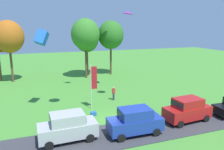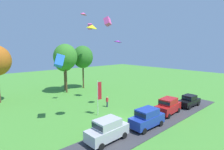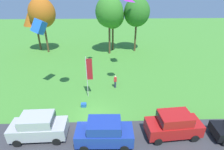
{
  "view_description": "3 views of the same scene",
  "coord_description": "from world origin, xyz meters",
  "px_view_note": "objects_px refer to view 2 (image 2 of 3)",
  "views": [
    {
      "loc": [
        -6.6,
        -18.51,
        9.01
      ],
      "look_at": [
        2.08,
        5.96,
        3.19
      ],
      "focal_mm": 35.0,
      "sensor_mm": 36.0,
      "label": 1
    },
    {
      "loc": [
        -15.32,
        -15.05,
        9.39
      ],
      "look_at": [
        1.78,
        4.13,
        5.48
      ],
      "focal_mm": 28.0,
      "sensor_mm": 36.0,
      "label": 2
    },
    {
      "loc": [
        1.19,
        -13.49,
        11.64
      ],
      "look_at": [
        1.77,
        4.02,
        2.74
      ],
      "focal_mm": 28.0,
      "sensor_mm": 36.0,
      "label": 3
    }
  ],
  "objects_px": {
    "kite_delta_mid_center": "(118,41)",
    "kite_box_near_flag": "(90,27)",
    "car_suv_mid_row": "(147,117)",
    "person_beside_suv": "(107,102)",
    "tree_far_right": "(64,61)",
    "kite_delta_high_left": "(92,27)",
    "tree_right_of_center": "(83,57)",
    "kite_diamond_over_trees": "(84,14)",
    "tree_far_left": "(65,57)",
    "car_sedan_far_end": "(189,100)",
    "kite_box_topmost": "(59,61)",
    "car_suv_near_entrance": "(168,105)",
    "flag_banner": "(99,93)",
    "car_suv_by_flagpole": "(107,129)",
    "kite_box_high_right": "(107,22)",
    "cooler_box": "(105,119)"
  },
  "relations": [
    {
      "from": "car_suv_by_flagpole",
      "to": "kite_delta_mid_center",
      "type": "xyz_separation_m",
      "value": [
        8.06,
        6.95,
        9.2
      ]
    },
    {
      "from": "car_suv_by_flagpole",
      "to": "kite_diamond_over_trees",
      "type": "distance_m",
      "value": 18.67
    },
    {
      "from": "person_beside_suv",
      "to": "tree_far_right",
      "type": "bearing_deg",
      "value": 89.09
    },
    {
      "from": "car_suv_mid_row",
      "to": "kite_box_high_right",
      "type": "xyz_separation_m",
      "value": [
        3.79,
        11.67,
        12.67
      ]
    },
    {
      "from": "car_sedan_far_end",
      "to": "kite_box_topmost",
      "type": "distance_m",
      "value": 21.09
    },
    {
      "from": "car_suv_mid_row",
      "to": "kite_delta_mid_center",
      "type": "xyz_separation_m",
      "value": [
        2.57,
        7.77,
        9.2
      ]
    },
    {
      "from": "kite_delta_mid_center",
      "to": "kite_box_near_flag",
      "type": "xyz_separation_m",
      "value": [
        2.35,
        10.79,
        3.35
      ]
    },
    {
      "from": "car_suv_by_flagpole",
      "to": "person_beside_suv",
      "type": "height_order",
      "value": "car_suv_by_flagpole"
    },
    {
      "from": "car_suv_near_entrance",
      "to": "kite_diamond_over_trees",
      "type": "distance_m",
      "value": 19.08
    },
    {
      "from": "car_suv_by_flagpole",
      "to": "kite_box_high_right",
      "type": "bearing_deg",
      "value": 49.45
    },
    {
      "from": "flag_banner",
      "to": "kite_box_topmost",
      "type": "xyz_separation_m",
      "value": [
        -5.02,
        1.4,
        4.7
      ]
    },
    {
      "from": "flag_banner",
      "to": "kite_delta_high_left",
      "type": "distance_m",
      "value": 9.13
    },
    {
      "from": "tree_far_left",
      "to": "kite_delta_high_left",
      "type": "height_order",
      "value": "kite_delta_high_left"
    },
    {
      "from": "tree_far_right",
      "to": "kite_delta_mid_center",
      "type": "bearing_deg",
      "value": -86.44
    },
    {
      "from": "car_suv_by_flagpole",
      "to": "cooler_box",
      "type": "height_order",
      "value": "car_suv_by_flagpole"
    },
    {
      "from": "car_sedan_far_end",
      "to": "tree_far_left",
      "type": "distance_m",
      "value": 25.04
    },
    {
      "from": "car_sedan_far_end",
      "to": "tree_far_left",
      "type": "bearing_deg",
      "value": 115.8
    },
    {
      "from": "kite_box_near_flag",
      "to": "car_suv_near_entrance",
      "type": "bearing_deg",
      "value": -87.07
    },
    {
      "from": "car_suv_mid_row",
      "to": "kite_delta_high_left",
      "type": "distance_m",
      "value": 12.64
    },
    {
      "from": "car_suv_mid_row",
      "to": "tree_far_left",
      "type": "bearing_deg",
      "value": 87.72
    },
    {
      "from": "car_suv_mid_row",
      "to": "kite_box_topmost",
      "type": "bearing_deg",
      "value": 128.71
    },
    {
      "from": "car_suv_mid_row",
      "to": "car_suv_near_entrance",
      "type": "bearing_deg",
      "value": 6.63
    },
    {
      "from": "car_suv_by_flagpole",
      "to": "car_sedan_far_end",
      "type": "bearing_deg",
      "value": -2.23
    },
    {
      "from": "car_suv_mid_row",
      "to": "kite_box_topmost",
      "type": "relative_size",
      "value": 3.39
    },
    {
      "from": "tree_far_right",
      "to": "kite_box_topmost",
      "type": "xyz_separation_m",
      "value": [
        -8.33,
        -15.54,
        1.22
      ]
    },
    {
      "from": "tree_right_of_center",
      "to": "kite_box_high_right",
      "type": "xyz_separation_m",
      "value": [
        -2.16,
        -11.57,
        6.56
      ]
    },
    {
      "from": "tree_far_left",
      "to": "kite_box_topmost",
      "type": "height_order",
      "value": "tree_far_left"
    },
    {
      "from": "tree_far_right",
      "to": "cooler_box",
      "type": "height_order",
      "value": "tree_far_right"
    },
    {
      "from": "car_suv_mid_row",
      "to": "tree_far_left",
      "type": "distance_m",
      "value": 22.83
    },
    {
      "from": "tree_far_left",
      "to": "kite_box_topmost",
      "type": "distance_m",
      "value": 15.49
    },
    {
      "from": "tree_right_of_center",
      "to": "kite_diamond_over_trees",
      "type": "relative_size",
      "value": 11.02
    },
    {
      "from": "car_suv_mid_row",
      "to": "car_sedan_far_end",
      "type": "xyz_separation_m",
      "value": [
        11.39,
        0.16,
        -0.25
      ]
    },
    {
      "from": "person_beside_suv",
      "to": "kite_delta_mid_center",
      "type": "bearing_deg",
      "value": -42.66
    },
    {
      "from": "car_suv_near_entrance",
      "to": "flag_banner",
      "type": "bearing_deg",
      "value": 140.03
    },
    {
      "from": "car_sedan_far_end",
      "to": "person_beside_suv",
      "type": "relative_size",
      "value": 2.61
    },
    {
      "from": "person_beside_suv",
      "to": "tree_far_left",
      "type": "relative_size",
      "value": 0.17
    },
    {
      "from": "person_beside_suv",
      "to": "kite_box_topmost",
      "type": "distance_m",
      "value": 10.71
    },
    {
      "from": "car_suv_mid_row",
      "to": "kite_box_near_flag",
      "type": "xyz_separation_m",
      "value": [
        4.93,
        18.56,
        12.55
      ]
    },
    {
      "from": "cooler_box",
      "to": "tree_far_right",
      "type": "bearing_deg",
      "value": 78.51
    },
    {
      "from": "flag_banner",
      "to": "kite_box_near_flag",
      "type": "xyz_separation_m",
      "value": [
        6.67,
        11.52,
        10.66
      ]
    },
    {
      "from": "cooler_box",
      "to": "kite_delta_mid_center",
      "type": "bearing_deg",
      "value": 29.24
    },
    {
      "from": "car_suv_by_flagpole",
      "to": "car_suv_near_entrance",
      "type": "bearing_deg",
      "value": -0.71
    },
    {
      "from": "car_sedan_far_end",
      "to": "flag_banner",
      "type": "height_order",
      "value": "flag_banner"
    },
    {
      "from": "car_suv_mid_row",
      "to": "tree_right_of_center",
      "type": "relative_size",
      "value": 0.46
    },
    {
      "from": "car_suv_mid_row",
      "to": "car_suv_by_flagpole",
      "type": "bearing_deg",
      "value": 171.5
    },
    {
      "from": "tree_right_of_center",
      "to": "car_sedan_far_end",
      "type": "bearing_deg",
      "value": -76.76
    },
    {
      "from": "car_suv_by_flagpole",
      "to": "kite_box_high_right",
      "type": "xyz_separation_m",
      "value": [
        9.28,
        10.85,
        12.67
      ]
    },
    {
      "from": "car_suv_by_flagpole",
      "to": "car_suv_mid_row",
      "type": "distance_m",
      "value": 5.55
    },
    {
      "from": "car_suv_by_flagpole",
      "to": "car_suv_mid_row",
      "type": "height_order",
      "value": "same"
    },
    {
      "from": "car_sedan_far_end",
      "to": "tree_right_of_center",
      "type": "xyz_separation_m",
      "value": [
        -5.43,
        23.08,
        6.36
      ]
    }
  ]
}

